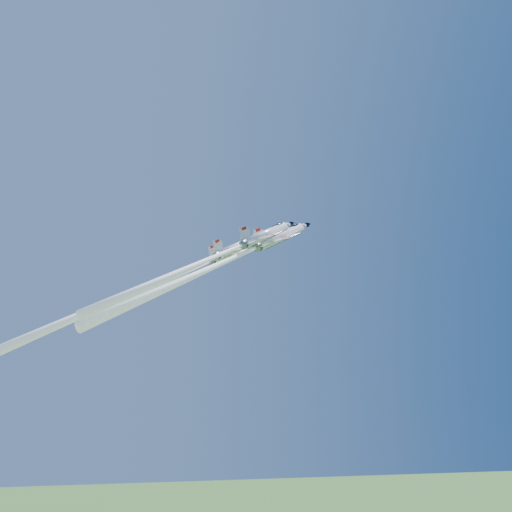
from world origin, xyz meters
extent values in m
cylinder|color=silver|center=(5.39, 0.35, 81.72)|extent=(7.92, 5.83, 12.56)
cone|color=silver|center=(11.61, 3.08, 85.40)|extent=(3.53, 3.19, 3.20)
cone|color=black|center=(13.06, 3.71, 86.26)|extent=(1.78, 1.61, 1.61)
cone|color=slate|center=(-0.35, -2.17, 78.32)|extent=(3.04, 2.89, 2.15)
ellipsoid|color=black|center=(9.11, 1.93, 84.77)|extent=(3.48, 2.47, 2.48)
cube|color=black|center=(7.68, 1.28, 84.23)|extent=(1.18, 0.68, 0.87)
cube|color=silver|center=(4.45, -0.05, 80.85)|extent=(7.96, 11.13, 2.69)
cube|color=silver|center=(6.91, 2.51, 82.79)|extent=(3.46, 2.53, 1.83)
cube|color=silver|center=(8.08, 0.06, 82.64)|extent=(3.46, 2.53, 1.83)
cube|color=silver|center=(0.52, -1.78, 78.71)|extent=(4.22, 6.06, 1.40)
cube|color=silver|center=(0.05, -2.11, 80.45)|extent=(3.51, 1.87, 4.12)
cube|color=red|center=(-0.29, -2.35, 81.89)|extent=(1.38, 0.79, 1.16)
cube|color=black|center=(5.80, 0.60, 80.84)|extent=(9.08, 4.41, 5.34)
sphere|color=white|center=(-0.57, -2.26, 78.19)|extent=(1.22, 1.11, 1.04)
cone|color=white|center=(-16.64, -9.31, 68.67)|extent=(19.00, 12.45, 36.45)
cylinder|color=silver|center=(-3.15, 7.97, 79.86)|extent=(6.79, 5.00, 10.78)
cone|color=silver|center=(2.19, 10.31, 83.02)|extent=(3.03, 2.74, 2.75)
cone|color=black|center=(3.43, 10.86, 83.76)|extent=(1.53, 1.38, 1.38)
cone|color=slate|center=(-8.08, 5.82, 76.95)|extent=(2.61, 2.48, 1.84)
ellipsoid|color=black|center=(0.04, 9.33, 82.49)|extent=(2.98, 2.11, 2.13)
cube|color=black|center=(-1.19, 8.78, 82.02)|extent=(1.01, 0.58, 0.74)
cube|color=silver|center=(-3.96, 7.64, 79.12)|extent=(6.82, 9.54, 2.30)
cube|color=silver|center=(-1.85, 9.83, 80.79)|extent=(2.96, 2.17, 1.57)
cube|color=silver|center=(-0.85, 7.73, 80.66)|extent=(2.96, 2.17, 1.57)
cube|color=silver|center=(-7.33, 6.15, 77.29)|extent=(3.62, 5.20, 1.20)
cube|color=silver|center=(-7.73, 5.87, 78.77)|extent=(3.01, 1.60, 3.53)
cube|color=red|center=(-8.03, 5.66, 80.01)|extent=(1.19, 0.67, 0.99)
cube|color=black|center=(-2.80, 8.19, 79.11)|extent=(7.79, 3.79, 4.58)
sphere|color=white|center=(-8.27, 5.73, 76.84)|extent=(1.04, 0.95, 0.89)
cone|color=white|center=(-20.24, 0.49, 69.75)|extent=(14.45, 9.56, 27.31)
cylinder|color=silver|center=(0.34, -5.83, 79.90)|extent=(6.91, 5.09, 10.96)
cone|color=silver|center=(5.77, -3.45, 83.11)|extent=(3.08, 2.78, 2.79)
cone|color=black|center=(7.03, -2.90, 83.86)|extent=(1.55, 1.40, 1.40)
cone|color=slate|center=(-4.67, -8.03, 76.93)|extent=(2.65, 2.52, 1.88)
ellipsoid|color=black|center=(3.58, -4.46, 82.56)|extent=(3.03, 2.15, 2.16)
cube|color=black|center=(2.34, -5.02, 82.09)|extent=(1.03, 0.59, 0.76)
cube|color=silver|center=(-0.48, -6.18, 79.14)|extent=(6.94, 9.71, 2.34)
cube|color=silver|center=(1.67, -3.94, 80.84)|extent=(3.01, 2.21, 1.60)
cube|color=silver|center=(2.68, -6.09, 80.71)|extent=(3.01, 2.21, 1.60)
cube|color=silver|center=(-3.91, -7.69, 77.28)|extent=(3.69, 5.29, 1.22)
cube|color=silver|center=(-4.32, -7.98, 78.79)|extent=(3.06, 1.63, 3.59)
cube|color=red|center=(-4.62, -8.19, 80.05)|extent=(1.21, 0.69, 1.01)
cube|color=black|center=(0.70, -5.62, 79.13)|extent=(7.92, 3.85, 4.66)
sphere|color=white|center=(-4.86, -8.11, 76.82)|extent=(1.06, 0.97, 0.91)
cone|color=white|center=(-18.73, -14.19, 68.61)|extent=(16.42, 10.77, 31.46)
cylinder|color=silver|center=(-3.95, -0.63, 78.57)|extent=(6.61, 4.86, 10.48)
cone|color=silver|center=(1.24, 1.64, 81.64)|extent=(2.95, 2.66, 2.67)
cone|color=black|center=(2.44, 2.17, 82.35)|extent=(1.49, 1.34, 1.34)
cone|color=slate|center=(-8.74, -2.73, 75.73)|extent=(2.54, 2.41, 1.79)
ellipsoid|color=black|center=(-0.85, 0.68, 81.12)|extent=(2.90, 2.06, 2.07)
cube|color=black|center=(-2.04, 0.15, 80.67)|extent=(0.99, 0.57, 0.72)
cube|color=silver|center=(-4.74, -0.96, 77.85)|extent=(6.64, 9.28, 2.24)
cube|color=silver|center=(-2.68, 1.17, 79.46)|extent=(2.88, 2.11, 1.53)
cube|color=silver|center=(-1.71, -0.88, 79.34)|extent=(2.88, 2.11, 1.53)
cube|color=silver|center=(-8.01, -2.41, 76.06)|extent=(3.52, 5.06, 1.17)
cube|color=silver|center=(-8.41, -2.68, 77.51)|extent=(2.93, 1.56, 3.44)
cube|color=red|center=(-8.69, -2.89, 78.71)|extent=(1.15, 0.66, 0.97)
cube|color=black|center=(-3.61, -0.43, 77.83)|extent=(7.57, 3.68, 4.45)
sphere|color=white|center=(-8.93, -2.81, 75.62)|extent=(1.02, 0.93, 0.87)
cone|color=white|center=(-27.41, -10.92, 64.68)|extent=(21.04, 13.51, 41.48)
camera|label=1|loc=(-29.33, -108.05, 46.90)|focal=40.00mm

